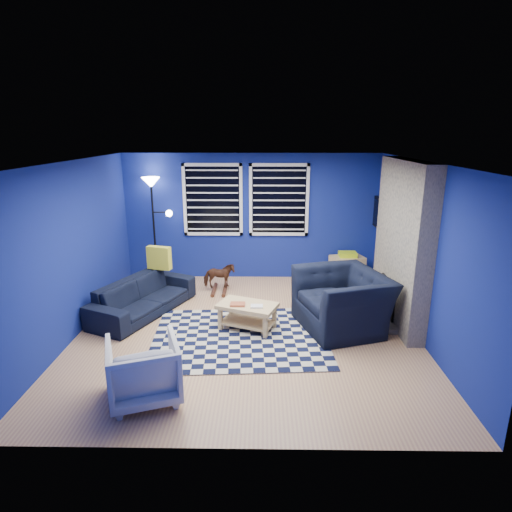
{
  "coord_description": "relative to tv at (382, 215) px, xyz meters",
  "views": [
    {
      "loc": [
        0.23,
        -5.88,
        2.9
      ],
      "look_at": [
        0.13,
        0.3,
        1.09
      ],
      "focal_mm": 30.0,
      "sensor_mm": 36.0,
      "label": 1
    }
  ],
  "objects": [
    {
      "name": "armchair_big",
      "position": [
        -1.01,
        -1.84,
        -0.97
      ],
      "size": [
        1.62,
        1.51,
        0.87
      ],
      "primitive_type": "imported",
      "rotation": [
        0.0,
        0.0,
        -1.26
      ],
      "color": "black",
      "rests_on": "floor"
    },
    {
      "name": "tv",
      "position": [
        0.0,
        0.0,
        0.0
      ],
      "size": [
        0.07,
        1.0,
        0.58
      ],
      "color": "black",
      "rests_on": "wall_right"
    },
    {
      "name": "wall_back",
      "position": [
        -2.45,
        0.5,
        -0.15
      ],
      "size": [
        5.0,
        0.0,
        5.0
      ],
      "primitive_type": "plane",
      "rotation": [
        1.57,
        0.0,
        0.0
      ],
      "color": "navy",
      "rests_on": "floor"
    },
    {
      "name": "rocking_horse",
      "position": [
        -3.02,
        -0.36,
        -1.09
      ],
      "size": [
        0.35,
        0.6,
        0.48
      ],
      "primitive_type": "imported",
      "rotation": [
        0.0,
        0.0,
        1.74
      ],
      "color": "#4D2D18",
      "rests_on": "floor"
    },
    {
      "name": "floor",
      "position": [
        -2.45,
        -2.0,
        -1.4
      ],
      "size": [
        5.0,
        5.0,
        0.0
      ],
      "primitive_type": "plane",
      "color": "tan",
      "rests_on": "ground"
    },
    {
      "name": "floor_lamp",
      "position": [
        -4.31,
        0.25,
        0.29
      ],
      "size": [
        0.56,
        0.35,
        2.06
      ],
      "color": "black",
      "rests_on": "floor"
    },
    {
      "name": "ceiling",
      "position": [
        -2.45,
        -2.0,
        1.1
      ],
      "size": [
        5.0,
        5.0,
        0.0
      ],
      "primitive_type": "plane",
      "rotation": [
        3.14,
        0.0,
        0.0
      ],
      "color": "white",
      "rests_on": "wall_back"
    },
    {
      "name": "fireplace",
      "position": [
        -0.09,
        -1.5,
        -0.2
      ],
      "size": [
        0.65,
        2.0,
        2.5
      ],
      "color": "gray",
      "rests_on": "floor"
    },
    {
      "name": "sofa",
      "position": [
        -4.17,
        -1.35,
        -1.11
      ],
      "size": [
        2.09,
        1.5,
        0.57
      ],
      "primitive_type": "imported",
      "rotation": [
        0.0,
        0.0,
        1.15
      ],
      "color": "black",
      "rests_on": "floor"
    },
    {
      "name": "armchair_bent",
      "position": [
        -3.53,
        -3.7,
        -1.05
      ],
      "size": [
        0.97,
        0.99,
        0.71
      ],
      "primitive_type": "imported",
      "rotation": [
        0.0,
        0.0,
        3.48
      ],
      "color": "gray",
      "rests_on": "floor"
    },
    {
      "name": "wall_right",
      "position": [
        0.05,
        -2.0,
        -0.15
      ],
      "size": [
        0.0,
        5.0,
        5.0
      ],
      "primitive_type": "plane",
      "rotation": [
        1.57,
        0.0,
        -1.57
      ],
      "color": "navy",
      "rests_on": "floor"
    },
    {
      "name": "window_right",
      "position": [
        -1.9,
        0.46,
        0.2
      ],
      "size": [
        1.17,
        0.06,
        1.42
      ],
      "color": "black",
      "rests_on": "wall_back"
    },
    {
      "name": "window_left",
      "position": [
        -3.2,
        0.46,
        0.2
      ],
      "size": [
        1.17,
        0.06,
        1.42
      ],
      "color": "black",
      "rests_on": "wall_back"
    },
    {
      "name": "cabinet",
      "position": [
        -0.53,
        0.25,
        -1.13
      ],
      "size": [
        0.71,
        0.57,
        0.61
      ],
      "rotation": [
        0.0,
        0.0,
        0.27
      ],
      "color": "#D9B57A",
      "rests_on": "floor"
    },
    {
      "name": "coffee_table",
      "position": [
        -2.44,
        -1.94,
        -1.1
      ],
      "size": [
        0.98,
        0.77,
        0.43
      ],
      "rotation": [
        0.0,
        0.0,
        -0.37
      ],
      "color": "#D9B57A",
      "rests_on": "rug"
    },
    {
      "name": "wall_left",
      "position": [
        -4.95,
        -2.0,
        -0.15
      ],
      "size": [
        0.0,
        5.0,
        5.0
      ],
      "primitive_type": "plane",
      "rotation": [
        1.57,
        0.0,
        1.57
      ],
      "color": "navy",
      "rests_on": "floor"
    },
    {
      "name": "throw_pillow",
      "position": [
        -4.02,
        -0.75,
        -0.63
      ],
      "size": [
        0.44,
        0.24,
        0.4
      ],
      "primitive_type": "cube",
      "rotation": [
        0.0,
        0.0,
        -0.29
      ],
      "color": "gold",
      "rests_on": "sofa"
    },
    {
      "name": "rug",
      "position": [
        -2.54,
        -2.21,
        -1.39
      ],
      "size": [
        2.62,
        2.15,
        0.02
      ],
      "primitive_type": "cube",
      "rotation": [
        0.0,
        0.0,
        0.06
      ],
      "color": "black",
      "rests_on": "floor"
    }
  ]
}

